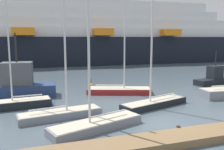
{
  "coord_description": "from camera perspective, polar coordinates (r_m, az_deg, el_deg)",
  "views": [
    {
      "loc": [
        -8.86,
        -15.11,
        6.21
      ],
      "look_at": [
        0.0,
        11.46,
        1.96
      ],
      "focal_mm": 38.93,
      "sensor_mm": 36.0,
      "label": 1
    }
  ],
  "objects": [
    {
      "name": "sailboat_4",
      "position": [
        27.63,
        1.71,
        -3.35
      ],
      "size": [
        7.5,
        4.4,
        10.47
      ],
      "rotation": [
        0.0,
        0.0,
        -0.34
      ],
      "color": "maroon",
      "rests_on": "ground_plane"
    },
    {
      "name": "channel_buoy_0",
      "position": [
        29.95,
        -4.93,
        -2.65
      ],
      "size": [
        0.72,
        0.72,
        1.32
      ],
      "color": "orange",
      "rests_on": "ground_plane"
    },
    {
      "name": "sailboat_5",
      "position": [
        22.61,
        9.96,
        -6.08
      ],
      "size": [
        7.12,
        3.55,
        10.69
      ],
      "rotation": [
        0.0,
        0.0,
        3.44
      ],
      "color": "black",
      "rests_on": "ground_plane"
    },
    {
      "name": "fishing_boat_0",
      "position": [
        35.9,
        22.77,
        -0.63
      ],
      "size": [
        6.06,
        2.81,
        4.54
      ],
      "rotation": [
        0.0,
        0.0,
        0.2
      ],
      "color": "black",
      "rests_on": "ground_plane"
    },
    {
      "name": "fishing_boat_1",
      "position": [
        27.59,
        -21.83,
        -2.28
      ],
      "size": [
        8.85,
        3.46,
        6.75
      ],
      "rotation": [
        0.0,
        0.0,
        -0.1
      ],
      "color": "navy",
      "rests_on": "ground_plane"
    },
    {
      "name": "ground_plane",
      "position": [
        18.58,
        11.47,
        -11.07
      ],
      "size": [
        600.0,
        600.0,
        0.0
      ],
      "primitive_type": "plane",
      "color": "#4C5B66"
    },
    {
      "name": "sailboat_0",
      "position": [
        19.71,
        -11.98,
        -8.27
      ],
      "size": [
        6.64,
        2.57,
        11.69
      ],
      "rotation": [
        0.0,
        0.0,
        0.15
      ],
      "color": "gray",
      "rests_on": "ground_plane"
    },
    {
      "name": "sailboat_2",
      "position": [
        17.03,
        -3.69,
        -10.99
      ],
      "size": [
        7.0,
        3.83,
        10.74
      ],
      "rotation": [
        0.0,
        0.0,
        3.46
      ],
      "color": "gray",
      "rests_on": "ground_plane"
    },
    {
      "name": "cruise_ship",
      "position": [
        61.74,
        -19.66,
        8.62
      ],
      "size": [
        119.25,
        22.92,
        20.99
      ],
      "rotation": [
        0.0,
        0.0,
        -0.05
      ],
      "color": "black",
      "rests_on": "ground_plane"
    },
    {
      "name": "dock_pier",
      "position": [
        15.97,
        17.44,
        -13.71
      ],
      "size": [
        26.77,
        2.15,
        0.59
      ],
      "color": "olive",
      "rests_on": "ground_plane"
    },
    {
      "name": "sailboat_3",
      "position": [
        23.45,
        -21.25,
        -6.03
      ],
      "size": [
        5.84,
        2.16,
        10.75
      ],
      "rotation": [
        0.0,
        0.0,
        3.22
      ],
      "color": "black",
      "rests_on": "ground_plane"
    }
  ]
}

